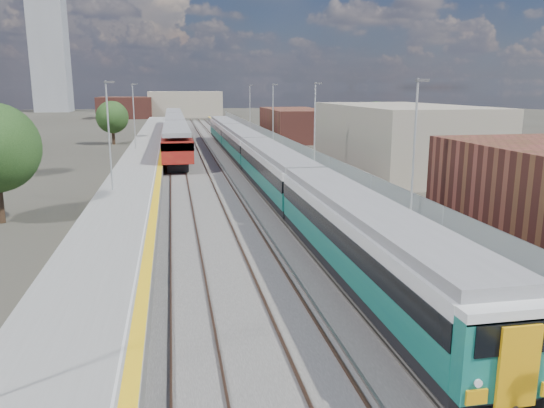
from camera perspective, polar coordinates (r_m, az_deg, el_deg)
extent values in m
plane|color=#47443A|center=(54.95, -4.34, 3.95)|extent=(320.00, 320.00, 0.00)
cube|color=#565451|center=(57.21, -6.87, 4.26)|extent=(10.50, 155.00, 0.06)
cube|color=#4C3323|center=(59.94, -4.13, 4.77)|extent=(0.07, 160.00, 0.14)
cube|color=#4C3323|center=(60.11, -2.77, 4.81)|extent=(0.07, 160.00, 0.14)
cube|color=#4C3323|center=(59.65, -7.49, 4.66)|extent=(0.07, 160.00, 0.14)
cube|color=#4C3323|center=(59.74, -6.10, 4.70)|extent=(0.07, 160.00, 0.14)
cube|color=#4C3323|center=(59.56, -10.86, 4.53)|extent=(0.07, 160.00, 0.14)
cube|color=#4C3323|center=(59.57, -9.47, 4.58)|extent=(0.07, 160.00, 0.14)
cube|color=gray|center=(59.90, -4.45, 4.75)|extent=(0.08, 160.00, 0.10)
cube|color=gray|center=(59.77, -5.79, 4.71)|extent=(0.08, 160.00, 0.10)
cube|color=slate|center=(58.11, 0.54, 4.95)|extent=(4.70, 155.00, 1.00)
cube|color=gray|center=(58.05, 0.54, 5.44)|extent=(4.70, 155.00, 0.03)
cube|color=yellow|center=(57.68, -1.51, 5.41)|extent=(0.40, 155.00, 0.01)
cube|color=gray|center=(58.45, 2.67, 6.06)|extent=(0.06, 155.00, 1.20)
cylinder|color=#9EA0A3|center=(29.07, 15.02, 5.50)|extent=(0.12, 0.12, 7.50)
cube|color=#4C4C4F|center=(28.99, 15.89, 12.68)|extent=(0.70, 0.18, 0.14)
cylinder|color=#9EA0A3|center=(47.81, 4.62, 8.44)|extent=(0.12, 0.12, 7.50)
cube|color=#4C4C4F|center=(47.77, 5.00, 12.81)|extent=(0.70, 0.18, 0.14)
cylinder|color=#9EA0A3|center=(67.28, 0.11, 9.62)|extent=(0.12, 0.12, 7.50)
cube|color=#4C4C4F|center=(67.25, 0.32, 12.73)|extent=(0.70, 0.18, 0.14)
cylinder|color=#9EA0A3|center=(87.00, -2.39, 10.24)|extent=(0.12, 0.12, 7.50)
cube|color=#4C4C4F|center=(86.97, -2.24, 12.65)|extent=(0.70, 0.18, 0.14)
cube|color=slate|center=(57.12, -13.72, 4.46)|extent=(4.30, 155.00, 1.00)
cube|color=gray|center=(57.05, -13.75, 4.96)|extent=(4.30, 155.00, 0.03)
cube|color=yellow|center=(56.98, -11.83, 5.07)|extent=(0.45, 155.00, 0.01)
cube|color=silver|center=(56.99, -12.19, 5.05)|extent=(0.08, 155.00, 0.01)
cylinder|color=#9EA0A3|center=(38.41, -17.12, 6.97)|extent=(0.12, 0.12, 7.50)
cube|color=#4C4C4F|center=(38.24, -17.10, 12.43)|extent=(0.70, 0.18, 0.14)
cylinder|color=#9EA0A3|center=(64.26, -14.62, 9.09)|extent=(0.12, 0.12, 7.50)
cube|color=#4C4C4F|center=(64.16, -14.58, 12.36)|extent=(0.70, 0.18, 0.14)
cube|color=#9C967D|center=(53.92, 13.50, 6.91)|extent=(11.00, 22.00, 6.40)
cube|color=brown|center=(84.37, 2.38, 8.56)|extent=(8.00, 18.00, 4.80)
cube|color=#9C967D|center=(154.15, -9.33, 10.56)|extent=(20.00, 14.00, 7.00)
cube|color=brown|center=(149.61, -15.49, 9.96)|extent=(14.00, 12.00, 5.60)
cube|color=gray|center=(198.29, -22.79, 14.94)|extent=(11.00, 11.00, 40.00)
cube|color=black|center=(22.00, 9.77, -6.93)|extent=(2.58, 18.50, 0.44)
cube|color=#13615D|center=(21.77, 9.84, -5.04)|extent=(2.68, 18.50, 1.08)
cube|color=black|center=(21.53, 9.93, -2.87)|extent=(2.73, 18.50, 0.74)
cube|color=silver|center=(21.38, 9.99, -1.35)|extent=(2.68, 18.50, 0.46)
cube|color=gray|center=(21.29, 10.03, -0.31)|extent=(2.37, 18.50, 0.38)
cube|color=black|center=(39.79, 0.29, 1.96)|extent=(2.58, 18.50, 0.44)
cube|color=#13615D|center=(39.66, 0.29, 3.04)|extent=(2.68, 18.50, 1.08)
cube|color=black|center=(39.53, 0.30, 4.26)|extent=(2.73, 18.50, 0.74)
cube|color=silver|center=(39.45, 0.30, 5.11)|extent=(2.68, 18.50, 0.46)
cube|color=gray|center=(39.40, 0.30, 5.68)|extent=(2.37, 18.50, 0.38)
cube|color=black|center=(58.34, -3.26, 5.29)|extent=(2.58, 18.50, 0.44)
cube|color=#13615D|center=(58.25, -3.27, 6.03)|extent=(2.68, 18.50, 1.08)
cube|color=black|center=(58.16, -3.28, 6.86)|extent=(2.73, 18.50, 0.74)
cube|color=silver|center=(58.11, -3.28, 7.44)|extent=(2.68, 18.50, 0.46)
cube|color=gray|center=(58.08, -3.29, 7.83)|extent=(2.37, 18.50, 0.38)
cube|color=black|center=(77.11, -5.10, 7.00)|extent=(2.58, 18.50, 0.44)
cube|color=#13615D|center=(77.05, -5.11, 7.56)|extent=(2.68, 18.50, 1.08)
cube|color=black|center=(76.98, -5.12, 8.19)|extent=(2.73, 18.50, 0.74)
cube|color=silver|center=(76.94, -5.13, 8.63)|extent=(2.68, 18.50, 0.46)
cube|color=gray|center=(76.91, -5.14, 8.92)|extent=(2.37, 18.50, 0.38)
cube|color=#13615D|center=(13.78, 24.17, -14.64)|extent=(2.66, 0.57, 1.99)
cube|color=black|center=(13.32, 25.11, -12.96)|extent=(2.18, 0.06, 0.76)
cube|color=orange|center=(13.57, 24.99, -15.60)|extent=(1.00, 0.09, 1.99)
cube|color=black|center=(59.75, -10.18, 4.96)|extent=(2.02, 17.21, 0.70)
cube|color=maroon|center=(59.56, -10.24, 6.56)|extent=(2.98, 20.24, 2.13)
cube|color=black|center=(59.51, -10.26, 7.07)|extent=(3.05, 20.24, 0.75)
cube|color=gray|center=(59.42, -10.30, 8.10)|extent=(2.66, 20.24, 0.43)
cube|color=black|center=(80.37, -10.36, 6.82)|extent=(2.02, 17.21, 0.70)
cube|color=maroon|center=(80.23, -10.41, 8.02)|extent=(2.98, 20.24, 2.13)
cube|color=black|center=(80.19, -10.42, 8.40)|extent=(3.05, 20.24, 0.75)
cube|color=gray|center=(80.13, -10.45, 9.16)|extent=(2.66, 20.24, 0.43)
cube|color=black|center=(101.04, -10.46, 7.93)|extent=(2.02, 17.21, 0.70)
cube|color=maroon|center=(100.93, -10.50, 8.88)|extent=(2.98, 20.24, 2.13)
cube|color=black|center=(100.90, -10.51, 9.18)|extent=(3.05, 20.24, 0.75)
cube|color=gray|center=(100.85, -10.54, 9.78)|extent=(2.66, 20.24, 0.43)
cylinder|color=#382619|center=(35.99, -27.23, 0.15)|extent=(0.44, 0.44, 2.53)
cylinder|color=#382619|center=(80.37, -16.69, 6.93)|extent=(0.44, 0.44, 2.17)
sphere|color=#1B3B16|center=(80.18, -16.81, 8.94)|extent=(4.58, 4.58, 4.58)
cylinder|color=#382619|center=(75.89, 11.00, 6.92)|extent=(0.44, 0.44, 2.17)
sphere|color=#1B3B16|center=(75.68, 11.09, 9.05)|extent=(4.57, 4.57, 4.57)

